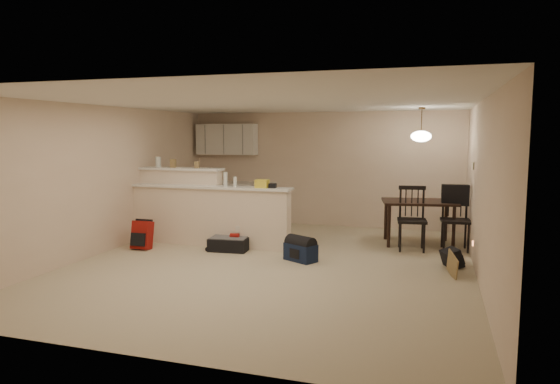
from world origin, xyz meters
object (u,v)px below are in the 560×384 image
at_px(dining_chair_far, 456,219).
at_px(navy_duffel, 301,252).
at_px(dining_table, 419,206).
at_px(dining_chair_near, 412,219).
at_px(suitcase, 229,244).
at_px(pendant_lamp, 421,136).
at_px(black_daypack, 452,258).
at_px(red_backpack, 142,235).

relative_size(dining_chair_far, navy_duffel, 2.17).
distance_m(dining_table, navy_duffel, 2.60).
xyz_separation_m(dining_chair_near, suitcase, (-3.03, -0.97, -0.45)).
relative_size(pendant_lamp, black_daypack, 1.99).
xyz_separation_m(dining_chair_near, black_daypack, (0.65, -0.97, -0.42)).
xyz_separation_m(pendant_lamp, dining_chair_near, (-0.09, -0.55, -1.43)).
height_order(dining_table, black_daypack, dining_table).
bearing_deg(navy_duffel, black_daypack, 36.23).
bearing_deg(dining_chair_near, suitcase, -168.27).
relative_size(dining_chair_near, navy_duffel, 2.17).
xyz_separation_m(dining_table, red_backpack, (-4.64, -1.86, -0.46)).
xyz_separation_m(dining_chair_far, black_daypack, (-0.08, -1.20, -0.42)).
height_order(dining_chair_near, suitcase, dining_chair_near).
bearing_deg(pendant_lamp, dining_chair_far, -26.91).
xyz_separation_m(pendant_lamp, dining_chair_far, (0.63, -0.32, -1.43)).
xyz_separation_m(pendant_lamp, navy_duffel, (-1.75, -1.84, -1.85)).
distance_m(dining_chair_far, black_daypack, 1.27).
distance_m(dining_table, suitcase, 3.53).
bearing_deg(dining_chair_near, dining_table, 74.56).
relative_size(dining_chair_near, suitcase, 1.68).
bearing_deg(black_daypack, navy_duffel, 75.07).
bearing_deg(red_backpack, pendant_lamp, 20.69).
bearing_deg(red_backpack, navy_duffel, -0.67).
xyz_separation_m(suitcase, black_daypack, (3.68, 0.00, 0.03)).
distance_m(dining_chair_far, red_backpack, 5.50).
distance_m(dining_chair_near, navy_duffel, 2.14).
xyz_separation_m(suitcase, red_backpack, (-1.52, -0.34, 0.14)).
bearing_deg(dining_chair_far, navy_duffel, -152.05).
distance_m(red_backpack, navy_duffel, 2.90).
relative_size(dining_table, navy_duffel, 2.77).
height_order(pendant_lamp, dining_chair_far, pendant_lamp).
relative_size(suitcase, red_backpack, 1.34).
xyz_separation_m(dining_table, pendant_lamp, (-0.00, 0.00, 1.28)).
xyz_separation_m(dining_table, suitcase, (-3.13, -1.52, -0.60)).
xyz_separation_m(red_backpack, navy_duffel, (2.89, 0.02, -0.11)).
bearing_deg(suitcase, dining_chair_near, 12.77).
relative_size(dining_table, red_backpack, 2.88).
xyz_separation_m(dining_chair_near, red_backpack, (-4.55, -1.31, -0.31)).
bearing_deg(suitcase, dining_table, 20.92).
distance_m(dining_table, black_daypack, 1.72).
bearing_deg(dining_chair_far, suitcase, -166.85).
relative_size(dining_table, suitcase, 2.15).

